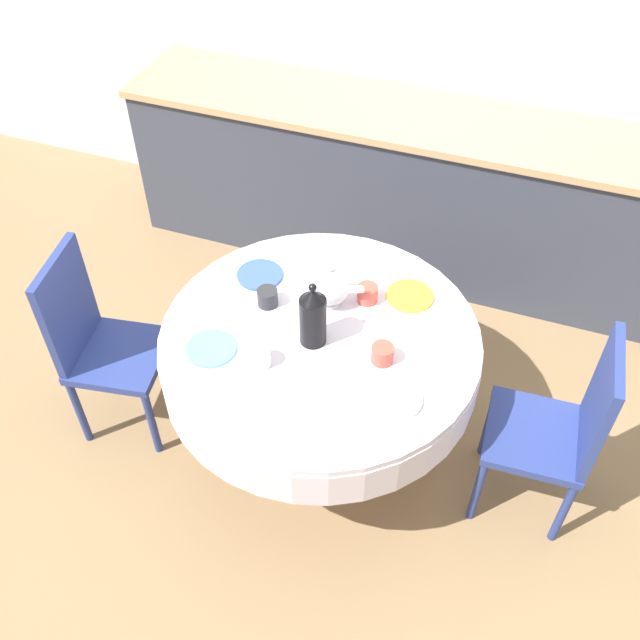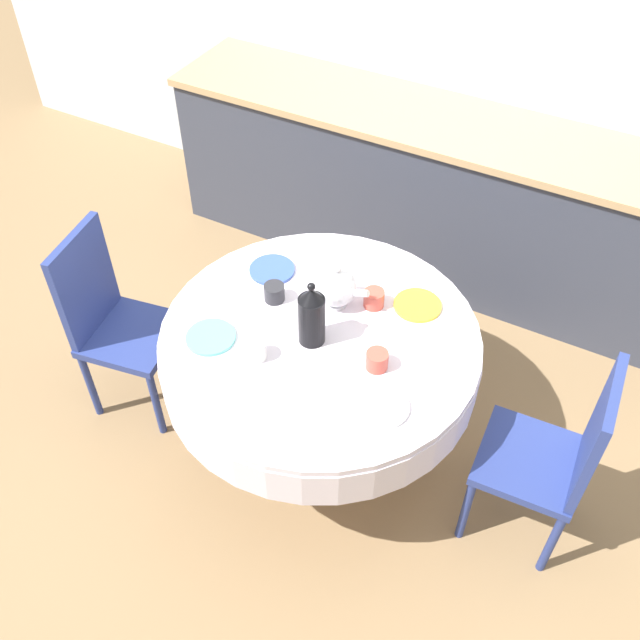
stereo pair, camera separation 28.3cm
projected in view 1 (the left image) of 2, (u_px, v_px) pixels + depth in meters
The scene contains 16 objects.
ground_plane at pixel (320, 443), 3.43m from camera, with size 12.00×12.00×0.00m, color #8E704C.
wall_back at pixel (440, 23), 3.73m from camera, with size 7.00×0.05×2.60m.
kitchen_counter at pixel (410, 189), 4.09m from camera, with size 3.24×0.64×0.95m.
dining_table at pixel (320, 354), 2.98m from camera, with size 1.32×1.32×0.76m.
chair_left at pixel (561, 427), 2.84m from camera, with size 0.42×0.42×0.98m.
chair_right at pixel (98, 339), 3.18m from camera, with size 0.46×0.46×0.98m.
plate_near_left at pixel (211, 349), 2.82m from camera, with size 0.20×0.20×0.01m, color #60BCB7.
cup_near_left at pixel (260, 357), 2.75m from camera, with size 0.09×0.09×0.08m, color white.
plate_near_right at pixel (395, 399), 2.64m from camera, with size 0.20×0.20×0.01m, color white.
cup_near_right at pixel (382, 354), 2.76m from camera, with size 0.09×0.09×0.08m, color #CC4C3D.
plate_far_left at pixel (260, 275), 3.13m from camera, with size 0.20×0.20×0.01m, color #3856AD.
cup_far_left at pixel (268, 297), 2.98m from camera, with size 0.09×0.09×0.08m, color #28282D.
plate_far_right at pixel (410, 296), 3.03m from camera, with size 0.20×0.20×0.01m, color yellow.
cup_far_right at pixel (367, 294), 3.00m from camera, with size 0.09×0.09×0.08m, color #CC4C3D.
coffee_carafe at pixel (313, 317), 2.77m from camera, with size 0.11×0.11×0.30m.
teapot at pixel (331, 286), 2.95m from camera, with size 0.23×0.17×0.22m.
Camera 1 is at (0.68, -1.87, 2.85)m, focal length 40.00 mm.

